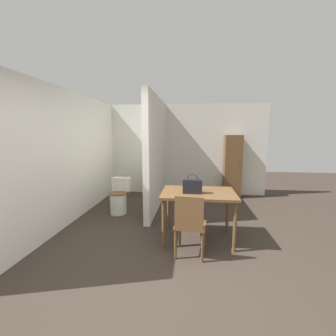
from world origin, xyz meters
name	(u,v)px	position (x,y,z in m)	size (l,w,h in m)	color
ground_plane	(156,281)	(0.00, 0.00, 0.00)	(16.00, 16.00, 0.00)	#382D26
wall_back	(178,150)	(0.00, 4.00, 1.25)	(4.80, 0.12, 2.50)	silver
wall_left	(76,156)	(-1.96, 1.97, 1.25)	(0.12, 4.94, 2.50)	silver
partition_wall	(157,153)	(-0.42, 2.72, 1.25)	(0.12, 2.43, 2.50)	silver
dining_table	(198,197)	(0.50, 1.13, 0.70)	(1.15, 0.81, 0.79)	brown
wooden_chair	(190,223)	(0.38, 0.59, 0.49)	(0.47, 0.47, 0.90)	brown
toilet	(119,198)	(-1.16, 2.20, 0.33)	(0.39, 0.52, 0.74)	silver
handbag	(192,186)	(0.40, 1.03, 0.90)	(0.29, 0.12, 0.30)	black
wooden_cabinet	(232,166)	(1.46, 3.74, 0.83)	(0.45, 0.39, 1.66)	brown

